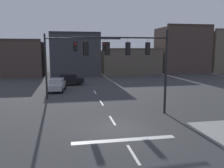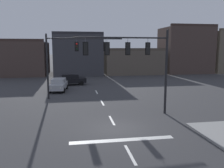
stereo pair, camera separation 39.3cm
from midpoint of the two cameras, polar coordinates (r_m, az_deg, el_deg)
ground_plane at (r=16.55m, az=1.78°, el=-10.81°), size 400.00×400.00×0.00m
stop_bar_paint at (r=14.72m, az=3.32°, el=-13.35°), size 6.40×0.50×0.01m
lane_centreline at (r=18.42m, az=0.57°, el=-8.76°), size 0.16×26.40×0.01m
signal_mast_near_side at (r=19.16m, az=6.37°, el=6.79°), size 7.78×0.60×7.08m
signal_mast_far_side at (r=26.25m, az=-9.74°, el=7.09°), size 8.37×0.52×7.06m
car_lot_nearside at (r=36.02m, az=-9.68°, el=1.10°), size 4.63×2.43×1.61m
car_lot_middle at (r=31.33m, az=-12.41°, el=-0.10°), size 2.26×4.59×1.61m
building_row at (r=54.15m, az=6.95°, el=7.02°), size 59.23×13.73×10.48m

